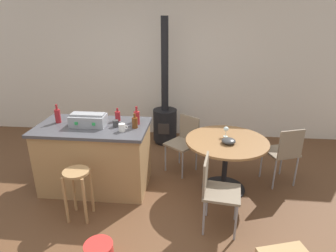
% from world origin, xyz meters
% --- Properties ---
extents(ground_plane, '(8.80, 8.80, 0.00)m').
position_xyz_m(ground_plane, '(0.00, 0.00, 0.00)').
color(ground_plane, brown).
extents(back_wall, '(8.00, 0.10, 2.70)m').
position_xyz_m(back_wall, '(0.00, 2.56, 1.35)').
color(back_wall, beige).
rests_on(back_wall, ground_plane).
extents(kitchen_island, '(1.47, 0.83, 0.92)m').
position_xyz_m(kitchen_island, '(-0.61, 0.46, 0.46)').
color(kitchen_island, '#A37A4C').
rests_on(kitchen_island, ground_plane).
extents(wooden_stool, '(0.30, 0.30, 0.63)m').
position_xyz_m(wooden_stool, '(-0.59, -0.23, 0.45)').
color(wooden_stool, '#A37A4C').
rests_on(wooden_stool, ground_plane).
extents(dining_table, '(1.09, 1.09, 0.75)m').
position_xyz_m(dining_table, '(1.17, 0.55, 0.58)').
color(dining_table, black).
rests_on(dining_table, ground_plane).
extents(folding_chair_near, '(0.56, 0.56, 0.86)m').
position_xyz_m(folding_chair_near, '(0.58, 1.06, 0.50)').
color(folding_chair_near, '#7F705B').
rests_on(folding_chair_near, ground_plane).
extents(folding_chair_far, '(0.45, 0.45, 0.86)m').
position_xyz_m(folding_chair_far, '(1.00, -0.24, 0.51)').
color(folding_chair_far, '#7F705B').
rests_on(folding_chair_far, ground_plane).
extents(folding_chair_left, '(0.51, 0.51, 0.88)m').
position_xyz_m(folding_chair_left, '(1.98, 0.77, 0.53)').
color(folding_chair_left, '#7F705B').
rests_on(folding_chair_left, ground_plane).
extents(wood_stove, '(0.44, 0.45, 2.28)m').
position_xyz_m(wood_stove, '(0.17, 2.05, 0.54)').
color(wood_stove, black).
rests_on(wood_stove, ground_plane).
extents(toolbox, '(0.46, 0.26, 0.17)m').
position_xyz_m(toolbox, '(-0.65, 0.44, 1.00)').
color(toolbox, gray).
rests_on(toolbox, kitchen_island).
extents(bottle_0, '(0.07, 0.07, 0.18)m').
position_xyz_m(bottle_0, '(-0.32, 0.68, 0.99)').
color(bottle_0, maroon).
rests_on(bottle_0, kitchen_island).
extents(bottle_1, '(0.08, 0.08, 0.19)m').
position_xyz_m(bottle_1, '(-0.03, 0.43, 1.00)').
color(bottle_1, '#603314').
rests_on(bottle_1, kitchen_island).
extents(bottle_2, '(0.08, 0.08, 0.25)m').
position_xyz_m(bottle_2, '(-0.03, 0.57, 1.02)').
color(bottle_2, maroon).
rests_on(bottle_2, kitchen_island).
extents(bottle_3, '(0.07, 0.07, 0.20)m').
position_xyz_m(bottle_3, '(-0.06, 0.68, 1.00)').
color(bottle_3, '#194C23').
rests_on(bottle_3, kitchen_island).
extents(bottle_4, '(0.08, 0.08, 0.26)m').
position_xyz_m(bottle_4, '(-1.11, 0.52, 1.02)').
color(bottle_4, maroon).
rests_on(bottle_4, kitchen_island).
extents(cup_0, '(0.12, 0.08, 0.10)m').
position_xyz_m(cup_0, '(-0.17, 0.30, 0.97)').
color(cup_0, white).
rests_on(cup_0, kitchen_island).
extents(cup_1, '(0.11, 0.08, 0.09)m').
position_xyz_m(cup_1, '(-0.29, 0.45, 0.97)').
color(cup_1, '#383838').
rests_on(cup_1, kitchen_island).
extents(wine_glass, '(0.07, 0.07, 0.14)m').
position_xyz_m(wine_glass, '(1.16, 0.66, 0.86)').
color(wine_glass, silver).
rests_on(wine_glass, dining_table).
extents(serving_bowl, '(0.18, 0.18, 0.07)m').
position_xyz_m(serving_bowl, '(1.18, 0.44, 0.79)').
color(serving_bowl, '#383838').
rests_on(serving_bowl, dining_table).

